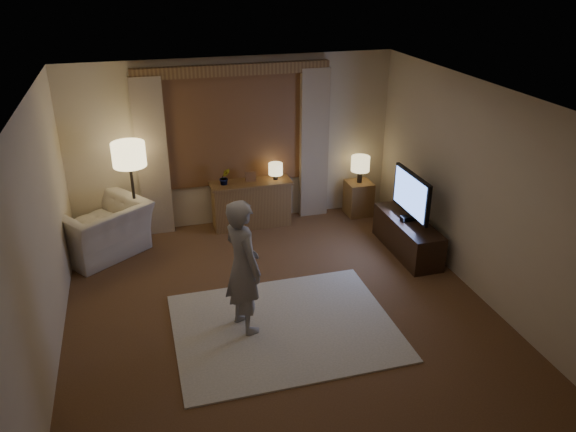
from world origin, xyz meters
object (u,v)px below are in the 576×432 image
object	(u,v)px
tv_stand	(407,236)
side_table	(358,198)
armchair	(101,230)
person	(243,266)
sideboard	(251,205)

from	to	relation	value
tv_stand	side_table	bearing A→B (deg)	97.00
armchair	side_table	distance (m)	4.06
tv_stand	person	xyz separation A→B (m)	(-2.63, -1.18, 0.56)
side_table	tv_stand	xyz separation A→B (m)	(0.18, -1.43, -0.03)
sideboard	person	world-z (taller)	person
tv_stand	person	distance (m)	2.94
tv_stand	person	bearing A→B (deg)	-155.78
sideboard	tv_stand	xyz separation A→B (m)	(1.97, -1.48, -0.10)
side_table	tv_stand	distance (m)	1.44
person	side_table	bearing A→B (deg)	-61.56
tv_stand	armchair	bearing A→B (deg)	165.33
side_table	tv_stand	size ratio (longest dim) A/B	0.40
sideboard	side_table	xyz separation A→B (m)	(1.79, -0.05, -0.07)
sideboard	tv_stand	bearing A→B (deg)	-36.86
side_table	person	bearing A→B (deg)	-133.25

